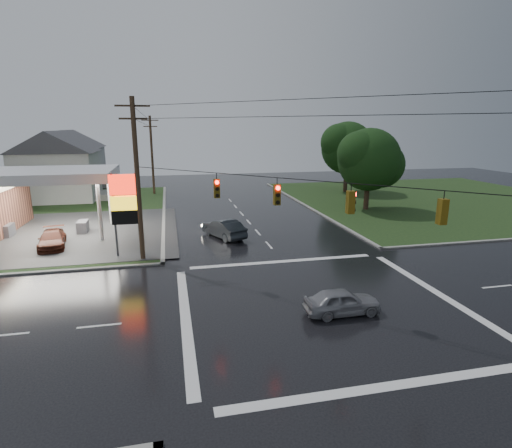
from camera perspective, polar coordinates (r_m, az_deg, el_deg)
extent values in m
plane|color=black|center=(21.71, 9.11, -11.23)|extent=(120.00, 120.00, 0.00)
cube|color=black|center=(56.20, 24.41, 3.25)|extent=(36.00, 36.00, 0.08)
cube|color=#2D2D2D|center=(39.40, -30.56, -1.42)|extent=(26.00, 18.00, 0.02)
cylinder|color=silver|center=(34.34, -21.43, 1.71)|extent=(0.30, 0.30, 5.00)
cylinder|color=silver|center=(40.18, -20.17, 3.46)|extent=(0.30, 0.30, 5.00)
cube|color=silver|center=(37.95, -28.62, 6.19)|extent=(12.00, 8.00, 0.80)
cube|color=white|center=(37.99, -28.55, 5.56)|extent=(11.40, 7.40, 0.04)
cube|color=#59595E|center=(39.63, -32.01, -0.84)|extent=(0.80, 1.60, 1.10)
cube|color=#59595E|center=(38.00, -23.48, -0.41)|extent=(0.80, 1.60, 1.10)
cylinder|color=#59595E|center=(29.63, -19.55, 1.07)|extent=(0.16, 0.16, 6.00)
cylinder|color=#59595E|center=(29.47, -16.47, 1.23)|extent=(0.16, 0.16, 6.00)
cube|color=red|center=(29.17, -18.34, 5.37)|extent=(2.00, 0.35, 1.40)
cube|color=gold|center=(29.37, -18.15, 2.86)|extent=(2.00, 0.35, 1.00)
cube|color=black|center=(29.56, -18.00, 0.96)|extent=(2.00, 0.35, 1.00)
cylinder|color=#382619|center=(28.05, -16.54, 5.81)|extent=(0.32, 0.32, 11.00)
cube|color=#382619|center=(27.85, -17.25, 15.84)|extent=(2.20, 0.12, 0.12)
cube|color=#382619|center=(27.82, -17.13, 14.19)|extent=(1.80, 0.12, 0.12)
cylinder|color=#382619|center=(56.41, -14.63, 9.41)|extent=(0.32, 0.32, 10.50)
cube|color=#382619|center=(56.28, -14.92, 14.13)|extent=(2.20, 0.12, 0.12)
cube|color=#382619|center=(56.28, -14.87, 13.32)|extent=(1.80, 0.12, 0.12)
cube|color=#59470C|center=(23.42, -5.63, 5.08)|extent=(0.34, 0.34, 1.10)
cylinder|color=#FF0C07|center=(23.16, -5.59, 5.94)|extent=(0.22, 0.08, 0.22)
cube|color=#59470C|center=(21.19, 3.01, 4.21)|extent=(0.34, 0.34, 1.10)
cylinder|color=#FF0C07|center=(20.94, 3.16, 5.15)|extent=(0.22, 0.08, 0.22)
cube|color=#59470C|center=(19.54, 13.34, 3.05)|extent=(0.34, 0.34, 1.10)
cylinder|color=#FF0C07|center=(19.57, 13.93, 4.16)|extent=(0.08, 0.22, 0.22)
cube|color=#59470C|center=(18.64, 25.07, 1.60)|extent=(0.34, 0.34, 1.10)
cylinder|color=#FF0C07|center=(18.73, 24.83, 2.87)|extent=(0.22, 0.08, 0.22)
cube|color=silver|center=(56.24, -26.39, 6.11)|extent=(9.00, 8.00, 6.00)
cube|color=gray|center=(55.55, -20.80, 3.86)|extent=(1.60, 4.80, 0.80)
cube|color=silver|center=(68.09, -24.88, 7.37)|extent=(9.00, 8.00, 6.00)
cube|color=gray|center=(67.45, -20.24, 5.51)|extent=(1.60, 4.80, 0.80)
cylinder|color=black|center=(46.08, 15.58, 5.05)|extent=(0.56, 0.56, 5.04)
sphere|color=black|center=(45.74, 15.83, 8.84)|extent=(6.80, 6.80, 6.80)
sphere|color=black|center=(46.87, 17.46, 8.06)|extent=(5.10, 5.10, 5.10)
sphere|color=black|center=(44.71, 14.57, 9.74)|extent=(4.76, 4.76, 4.76)
cylinder|color=black|center=(58.03, 12.73, 7.20)|extent=(0.56, 0.56, 5.60)
sphere|color=black|center=(57.76, 12.91, 10.55)|extent=(7.20, 7.20, 7.20)
sphere|color=black|center=(58.85, 14.36, 9.84)|extent=(5.40, 5.40, 5.40)
sphere|color=black|center=(56.76, 11.79, 11.36)|extent=(5.04, 5.04, 5.04)
imported|color=#22262A|center=(33.60, -4.62, -0.63)|extent=(3.45, 5.00, 1.56)
imported|color=gray|center=(20.63, 12.20, -10.77)|extent=(3.82, 1.55, 1.30)
imported|color=#501F12|center=(34.53, -27.11, -1.95)|extent=(2.55, 4.75, 1.31)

